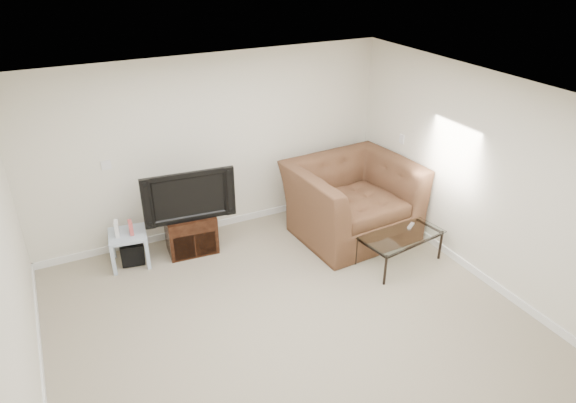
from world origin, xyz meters
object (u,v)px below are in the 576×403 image
tv_stand (191,233)px  coffee_table (399,248)px  television (188,193)px  subwoofer (132,251)px  side_table (130,248)px  recliner (353,188)px

tv_stand → coffee_table: bearing=-27.6°
television → subwoofer: (-0.77, 0.09, -0.71)m
coffee_table → side_table: bearing=154.3°
television → coffee_table: bearing=-26.0°
tv_stand → recliner: recliner is taller
side_table → subwoofer: 0.07m
coffee_table → tv_stand: bearing=148.0°
television → recliner: 2.24m
side_table → recliner: (2.97, -0.60, 0.48)m
tv_stand → subwoofer: size_ratio=2.23×
tv_stand → television: size_ratio=0.59×
coffee_table → subwoofer: bearing=153.8°
television → coffee_table: (2.33, -1.43, -0.66)m
tv_stand → side_table: bearing=-179.4°
television → coffee_table: 2.81m
tv_stand → television: television is taller
tv_stand → subwoofer: 0.79m
television → coffee_table: size_ratio=1.02×
side_table → coffee_table: (3.13, -1.51, -0.01)m
tv_stand → subwoofer: bearing=179.4°
tv_stand → recliner: 2.28m
tv_stand → side_table: 0.81m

